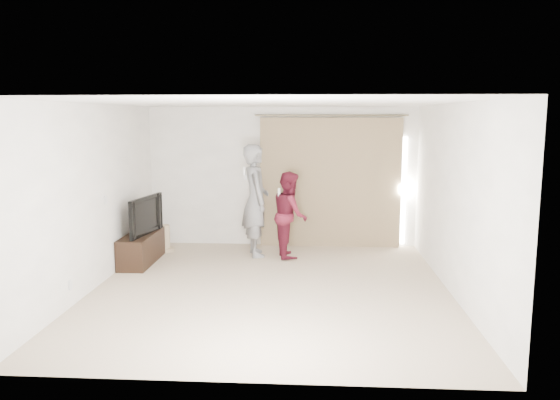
% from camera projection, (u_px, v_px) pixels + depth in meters
% --- Properties ---
extents(floor, '(5.50, 5.50, 0.00)m').
position_uv_depth(floor, '(271.00, 289.00, 7.71)').
color(floor, tan).
rests_on(floor, ground).
extents(wall_back, '(5.00, 0.04, 2.60)m').
position_uv_depth(wall_back, '(282.00, 177.00, 10.23)').
color(wall_back, white).
rests_on(wall_back, ground).
extents(wall_left, '(0.04, 5.50, 2.60)m').
position_uv_depth(wall_left, '(94.00, 197.00, 7.67)').
color(wall_left, white).
rests_on(wall_left, ground).
extents(ceiling, '(5.00, 5.50, 0.01)m').
position_uv_depth(ceiling, '(270.00, 103.00, 7.32)').
color(ceiling, white).
rests_on(ceiling, wall_back).
extents(curtain, '(2.80, 0.11, 2.46)m').
position_uv_depth(curtain, '(331.00, 183.00, 10.12)').
color(curtain, '#8E7457').
rests_on(curtain, ground).
extents(tv_console, '(0.44, 1.28, 0.49)m').
position_uv_depth(tv_console, '(141.00, 248.00, 9.09)').
color(tv_console, black).
rests_on(tv_console, ground).
extents(tv, '(0.32, 1.10, 0.63)m').
position_uv_depth(tv, '(140.00, 215.00, 9.00)').
color(tv, black).
rests_on(tv, tv_console).
extents(scratching_post, '(0.36, 0.36, 0.48)m').
position_uv_depth(scratching_post, '(165.00, 240.00, 9.88)').
color(scratching_post, '#C6AF88').
rests_on(scratching_post, ground).
extents(person_man, '(0.65, 0.82, 1.95)m').
position_uv_depth(person_man, '(256.00, 200.00, 9.47)').
color(person_man, slate).
rests_on(person_man, ground).
extents(person_woman, '(0.69, 0.82, 1.49)m').
position_uv_depth(person_woman, '(290.00, 214.00, 9.42)').
color(person_woman, '#591423').
rests_on(person_woman, ground).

